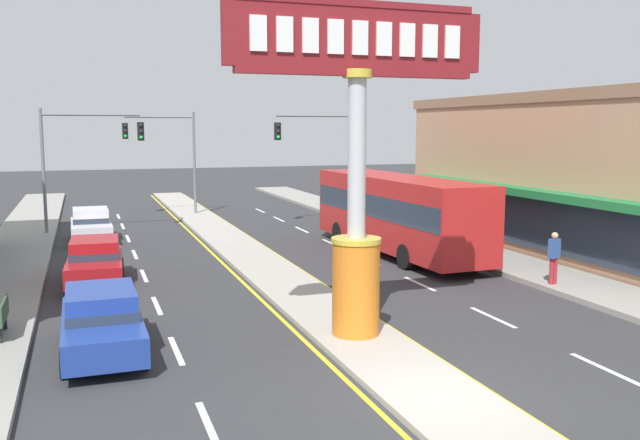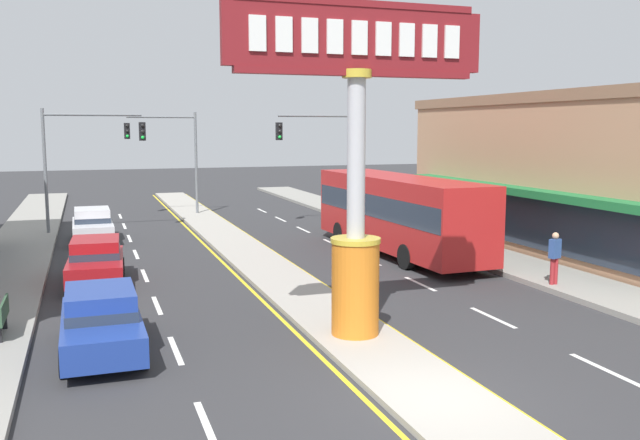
# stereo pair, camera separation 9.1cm
# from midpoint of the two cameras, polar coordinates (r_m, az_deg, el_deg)

# --- Properties ---
(ground_plane) EXTENTS (160.00, 160.00, 0.00)m
(ground_plane) POSITION_cam_midpoint_polar(r_m,az_deg,el_deg) (13.85, 9.61, -14.74)
(ground_plane) COLOR #303033
(median_strip) EXTENTS (2.16, 52.00, 0.14)m
(median_strip) POSITION_cam_midpoint_polar(r_m,az_deg,el_deg) (30.30, -6.99, -2.24)
(median_strip) COLOR #A39E93
(median_strip) RESTS_ON ground
(sidewalk_left) EXTENTS (2.80, 60.00, 0.18)m
(sidewalk_left) POSITION_cam_midpoint_polar(r_m,az_deg,el_deg) (27.81, -24.70, -3.75)
(sidewalk_left) COLOR gray
(sidewalk_left) RESTS_ON ground
(sidewalk_right) EXTENTS (2.80, 60.00, 0.18)m
(sidewalk_right) POSITION_cam_midpoint_polar(r_m,az_deg,el_deg) (31.64, 10.10, -1.85)
(sidewalk_right) COLOR gray
(sidewalk_right) RESTS_ON ground
(lane_markings) EXTENTS (8.90, 52.00, 0.01)m
(lane_markings) POSITION_cam_midpoint_polar(r_m,az_deg,el_deg) (29.01, -6.42, -2.81)
(lane_markings) COLOR silver
(lane_markings) RESTS_ON ground
(district_sign) EXTENTS (6.51, 1.24, 8.10)m
(district_sign) POSITION_cam_midpoint_polar(r_m,az_deg,el_deg) (16.66, 2.92, 4.09)
(district_sign) COLOR orange
(district_sign) RESTS_ON median_strip
(storefront_right) EXTENTS (9.30, 19.13, 6.70)m
(storefront_right) POSITION_cam_midpoint_polar(r_m,az_deg,el_deg) (31.74, 22.40, 3.65)
(storefront_right) COLOR tan
(storefront_right) RESTS_ON ground
(traffic_light_left_side) EXTENTS (4.86, 0.46, 6.20)m
(traffic_light_left_side) POSITION_cam_midpoint_polar(r_m,az_deg,el_deg) (35.57, -19.37, 5.62)
(traffic_light_left_side) COLOR slate
(traffic_light_left_side) RESTS_ON ground
(traffic_light_right_side) EXTENTS (4.86, 0.46, 6.20)m
(traffic_light_right_side) POSITION_cam_midpoint_polar(r_m,az_deg,el_deg) (37.14, 0.61, 6.11)
(traffic_light_right_side) COLOR slate
(traffic_light_right_side) RESTS_ON ground
(traffic_light_median_far) EXTENTS (4.20, 0.46, 6.20)m
(traffic_light_median_far) POSITION_cam_midpoint_polar(r_m,az_deg,el_deg) (41.66, -12.56, 6.03)
(traffic_light_median_far) COLOR slate
(traffic_light_median_far) RESTS_ON ground
(bus_near_right_lane) EXTENTS (2.97, 11.29, 3.26)m
(bus_near_right_lane) POSITION_cam_midpoint_polar(r_m,az_deg,el_deg) (28.69, 6.31, 0.84)
(bus_near_right_lane) COLOR #B21E1E
(bus_near_right_lane) RESTS_ON ground
(sedan_far_right_lane) EXTENTS (1.87, 4.31, 1.53)m
(sedan_far_right_lane) POSITION_cam_midpoint_polar(r_m,az_deg,el_deg) (16.93, -17.88, -8.01)
(sedan_far_right_lane) COLOR navy
(sedan_far_right_lane) RESTS_ON ground
(sedan_near_left_lane) EXTENTS (1.88, 4.32, 1.53)m
(sedan_near_left_lane) POSITION_cam_midpoint_polar(r_m,az_deg,el_deg) (33.63, -18.62, -0.37)
(sedan_near_left_lane) COLOR silver
(sedan_near_left_lane) RESTS_ON ground
(sedan_mid_left_lane) EXTENTS (2.00, 4.38, 1.53)m
(sedan_mid_left_lane) POSITION_cam_midpoint_polar(r_m,az_deg,el_deg) (24.47, -18.34, -3.24)
(sedan_mid_left_lane) COLOR maroon
(sedan_mid_left_lane) RESTS_ON ground
(pedestrian_near_kerb) EXTENTS (0.45, 0.34, 1.72)m
(pedestrian_near_kerb) POSITION_cam_midpoint_polar(r_m,az_deg,el_deg) (23.57, 18.82, -2.76)
(pedestrian_near_kerb) COLOR maroon
(pedestrian_near_kerb) RESTS_ON sidewalk_right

